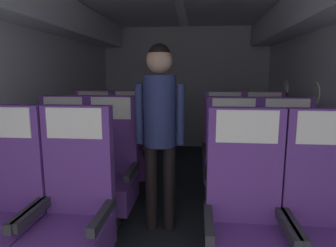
% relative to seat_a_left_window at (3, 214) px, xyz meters
% --- Properties ---
extents(ground, '(3.32, 5.91, 0.02)m').
position_rel_seat_a_left_window_xyz_m(ground, '(1.02, 1.13, -0.51)').
color(ground, '#23282D').
extents(fuselage_shell, '(3.20, 5.56, 2.30)m').
position_rel_seat_a_left_window_xyz_m(fuselage_shell, '(1.02, 1.38, 1.14)').
color(fuselage_shell, silver).
rests_on(fuselage_shell, ground).
extents(seat_a_left_window, '(0.49, 0.51, 1.20)m').
position_rel_seat_a_left_window_xyz_m(seat_a_left_window, '(0.00, 0.00, 0.00)').
color(seat_a_left_window, '#38383D').
rests_on(seat_a_left_window, ground).
extents(seat_a_left_aisle, '(0.49, 0.51, 1.20)m').
position_rel_seat_a_left_window_xyz_m(seat_a_left_aisle, '(0.47, 0.02, 0.00)').
color(seat_a_left_aisle, '#38383D').
rests_on(seat_a_left_aisle, ground).
extents(seat_a_right_aisle, '(0.49, 0.51, 1.20)m').
position_rel_seat_a_left_window_xyz_m(seat_a_right_aisle, '(2.03, 0.01, 0.00)').
color(seat_a_right_aisle, '#38383D').
rests_on(seat_a_right_aisle, ground).
extents(seat_a_right_window, '(0.49, 0.51, 1.20)m').
position_rel_seat_a_left_window_xyz_m(seat_a_right_window, '(1.56, 0.00, 0.00)').
color(seat_a_right_window, '#38383D').
rests_on(seat_a_right_window, ground).
extents(seat_b_left_window, '(0.49, 0.51, 1.20)m').
position_rel_seat_a_left_window_xyz_m(seat_b_left_window, '(0.01, 0.83, 0.00)').
color(seat_b_left_window, '#38383D').
rests_on(seat_b_left_window, ground).
extents(seat_b_left_aisle, '(0.49, 0.51, 1.20)m').
position_rel_seat_a_left_window_xyz_m(seat_b_left_aisle, '(0.47, 0.83, 0.00)').
color(seat_b_left_aisle, '#38383D').
rests_on(seat_b_left_aisle, ground).
extents(seat_b_right_aisle, '(0.49, 0.51, 1.20)m').
position_rel_seat_a_left_window_xyz_m(seat_b_right_aisle, '(2.03, 0.83, 0.00)').
color(seat_b_right_aisle, '#38383D').
rests_on(seat_b_right_aisle, ground).
extents(seat_b_right_window, '(0.49, 0.51, 1.20)m').
position_rel_seat_a_left_window_xyz_m(seat_b_right_window, '(1.57, 0.82, 0.00)').
color(seat_b_right_window, '#38383D').
rests_on(seat_b_right_window, ground).
extents(seat_c_left_window, '(0.49, 0.51, 1.20)m').
position_rel_seat_a_left_window_xyz_m(seat_c_left_window, '(0.01, 1.65, 0.00)').
color(seat_c_left_window, '#38383D').
rests_on(seat_c_left_window, ground).
extents(seat_c_left_aisle, '(0.49, 0.51, 1.20)m').
position_rel_seat_a_left_window_xyz_m(seat_c_left_aisle, '(0.46, 1.67, 0.00)').
color(seat_c_left_aisle, '#38383D').
rests_on(seat_c_left_aisle, ground).
extents(seat_c_right_aisle, '(0.49, 0.51, 1.20)m').
position_rel_seat_a_left_window_xyz_m(seat_c_right_aisle, '(2.01, 1.66, 0.00)').
color(seat_c_right_aisle, '#38383D').
rests_on(seat_c_right_aisle, ground).
extents(seat_c_right_window, '(0.49, 0.51, 1.20)m').
position_rel_seat_a_left_window_xyz_m(seat_c_right_window, '(1.57, 1.66, 0.00)').
color(seat_c_right_window, '#38383D').
rests_on(seat_c_right_window, ground).
extents(flight_attendant, '(0.43, 0.28, 1.65)m').
position_rel_seat_a_left_window_xyz_m(flight_attendant, '(0.93, 0.81, 0.53)').
color(flight_attendant, black).
rests_on(flight_attendant, ground).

